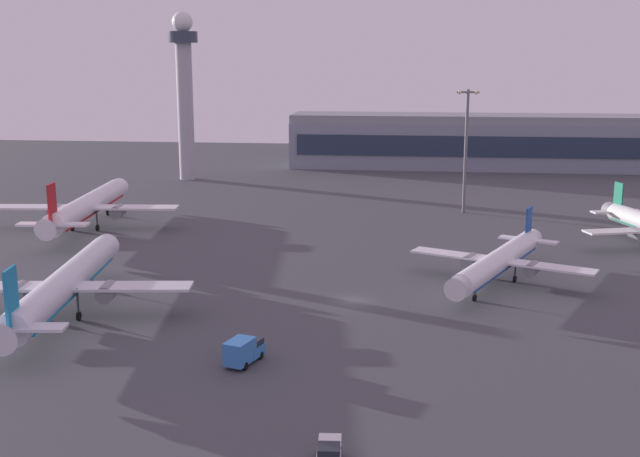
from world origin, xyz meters
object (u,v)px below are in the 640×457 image
object	(u,v)px
airplane_taxiway_distant	(64,285)
baggage_tractor	(329,453)
catering_truck	(244,350)
airplane_terminal_side	(500,261)
apron_light_central	(466,143)
control_tower	(185,85)
airplane_mid_apron	(87,206)

from	to	relation	value
airplane_taxiway_distant	baggage_tractor	distance (m)	52.53
baggage_tractor	catering_truck	xyz separation A→B (m)	(-11.83, 21.33, 0.40)
airplane_taxiway_distant	airplane_terminal_side	xyz separation A→B (m)	(58.45, 22.37, -0.68)
apron_light_central	airplane_terminal_side	bearing A→B (deg)	-88.00
control_tower	apron_light_central	size ratio (longest dim) A/B	1.71
baggage_tractor	catering_truck	world-z (taller)	catering_truck
baggage_tractor	apron_light_central	distance (m)	116.40
airplane_terminal_side	apron_light_central	world-z (taller)	apron_light_central
airplane_mid_apron	baggage_tractor	size ratio (longest dim) A/B	10.99
airplane_mid_apron	catering_truck	size ratio (longest dim) A/B	7.69
airplane_taxiway_distant	catering_truck	bearing A→B (deg)	-34.33
airplane_mid_apron	baggage_tractor	xyz separation A→B (m)	(57.85, -88.27, -3.36)
control_tower	airplane_taxiway_distant	size ratio (longest dim) A/B	1.06
airplane_taxiway_distant	airplane_terminal_side	size ratio (longest dim) A/B	1.26
catering_truck	airplane_taxiway_distant	bearing A→B (deg)	169.79
catering_truck	airplane_mid_apron	bearing A→B (deg)	141.67
airplane_taxiway_distant	catering_truck	size ratio (longest dim) A/B	7.12
control_tower	airplane_terminal_side	xyz separation A→B (m)	(76.40, -97.88, -22.70)
control_tower	airplane_taxiway_distant	distance (m)	123.57
airplane_terminal_side	catering_truck	distance (m)	48.12
control_tower	airplane_terminal_side	world-z (taller)	control_tower
catering_truck	airplane_terminal_side	bearing A→B (deg)	66.25
control_tower	catering_truck	size ratio (longest dim) A/B	7.53
control_tower	apron_light_central	xyz separation A→B (m)	(74.42, -41.37, -10.95)
airplane_terminal_side	airplane_taxiway_distant	bearing A→B (deg)	44.84
baggage_tractor	airplane_taxiway_distant	bearing A→B (deg)	-46.19
baggage_tractor	apron_light_central	world-z (taller)	apron_light_central
baggage_tractor	control_tower	bearing A→B (deg)	-73.85
airplane_mid_apron	apron_light_central	size ratio (longest dim) A/B	1.75
control_tower	apron_light_central	world-z (taller)	control_tower
baggage_tractor	airplane_mid_apron	bearing A→B (deg)	-60.66
control_tower	airplane_terminal_side	size ratio (longest dim) A/B	1.33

